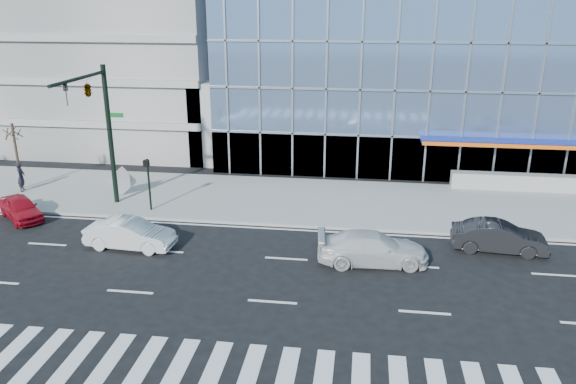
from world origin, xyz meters
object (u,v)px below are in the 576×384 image
pedestrian (21,177)px  tilted_panel (122,181)px  ped_signal_post (148,177)px  white_suv (373,248)px  dark_sedan (499,237)px  traffic_signal (95,105)px  red_sedan (21,208)px  street_tree_near (13,132)px  white_sedan (130,234)px

pedestrian → tilted_panel: 6.53m
ped_signal_post → white_suv: size_ratio=0.59×
dark_sedan → tilted_panel: (-21.11, 4.95, 0.34)m
pedestrian → tilted_panel: pedestrian is taller
traffic_signal → ped_signal_post: bearing=8.5°
white_suv → pedestrian: (-21.64, 6.93, 0.34)m
ped_signal_post → red_sedan: size_ratio=0.80×
street_tree_near → white_suv: 23.39m
traffic_signal → dark_sedan: bearing=-6.3°
ped_signal_post → dark_sedan: 18.74m
white_suv → red_sedan: (-19.20, 2.89, -0.10)m
white_suv → dark_sedan: size_ratio=1.14×
street_tree_near → dark_sedan: 28.64m
white_sedan → pedestrian: 12.08m
white_sedan → tilted_panel: tilted_panel is taller
white_suv → pedestrian: bearing=66.9°
traffic_signal → tilted_panel: traffic_signal is taller
dark_sedan → red_sedan: (-25.20, 0.77, -0.09)m
traffic_signal → tilted_panel: (-0.13, 2.62, -5.10)m
dark_sedan → white_suv: bearing=114.2°
ped_signal_post → white_sedan: 5.00m
street_tree_near → white_sedan: size_ratio=0.97×
pedestrian → tilted_panel: (6.53, 0.14, -0.01)m
traffic_signal → red_sedan: size_ratio=2.14×
traffic_signal → white_suv: (14.99, -4.45, -5.43)m
ped_signal_post → red_sedan: (-6.71, -1.93, -1.50)m
dark_sedan → tilted_panel: bearing=81.5°
white_suv → pedestrian: size_ratio=2.74×
tilted_panel → dark_sedan: bearing=-28.9°
white_suv → dark_sedan: bearing=-75.9°
red_sedan → white_suv: bearing=-57.5°
red_sedan → tilted_panel: bearing=-3.3°
white_sedan → red_sedan: 8.01m
white_suv → tilted_panel: tilted_panel is taller
red_sedan → pedestrian: pedestrian is taller
ped_signal_post → dark_sedan: size_ratio=0.68×
traffic_signal → ped_signal_post: 4.75m
street_tree_near → white_sedan: (10.30, -7.29, -3.06)m
red_sedan → tilted_panel: tilted_panel is taller
ped_signal_post → street_tree_near: (-9.50, 2.56, 1.64)m
ped_signal_post → white_suv: ped_signal_post is taller
red_sedan → dark_sedan: bearing=-50.7°
ped_signal_post → traffic_signal: bearing=-171.5°
dark_sedan → pedestrian: size_ratio=2.39×
traffic_signal → dark_sedan: (20.99, -2.32, -5.44)m
traffic_signal → white_suv: bearing=-16.5°
white_suv → red_sedan: 19.41m
white_suv → dark_sedan: 6.36m
white_suv → white_sedan: 11.70m
white_sedan → pedestrian: (-9.95, 6.84, 0.36)m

